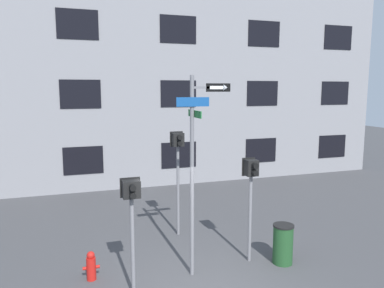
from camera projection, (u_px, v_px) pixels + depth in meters
building_facade at (129, 28)px, 15.17m from camera, size 24.00×0.64×13.24m
street_sign_pole at (195, 160)px, 8.13m from camera, size 1.24×0.83×4.46m
pedestrian_signal_left at (132, 205)px, 7.33m from camera, size 0.40×0.40×2.43m
pedestrian_signal_right at (251, 182)px, 8.88m from camera, size 0.34×0.40×2.54m
pedestrian_signal_across at (178, 156)px, 10.48m from camera, size 0.38×0.40×2.98m
fire_hydrant at (91, 266)px, 8.21m from camera, size 0.36×0.20×0.65m
trash_bin at (283, 244)px, 8.97m from camera, size 0.50×0.50×0.96m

